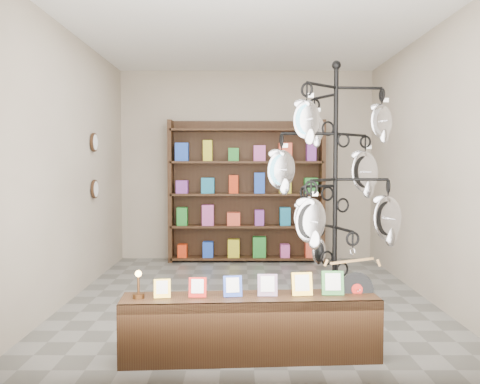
% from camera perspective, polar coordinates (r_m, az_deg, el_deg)
% --- Properties ---
extents(ground, '(5.00, 5.00, 0.00)m').
position_cam_1_polar(ground, '(6.24, 0.96, -11.11)').
color(ground, slate).
rests_on(ground, ground).
extents(room_envelope, '(5.00, 5.00, 5.00)m').
position_cam_1_polar(room_envelope, '(6.06, 0.98, 6.11)').
color(room_envelope, '#AEA18C').
rests_on(room_envelope, ground).
extents(display_tree, '(1.33, 1.33, 2.40)m').
position_cam_1_polar(display_tree, '(4.64, 10.13, 1.27)').
color(display_tree, black).
rests_on(display_tree, ground).
extents(front_shelf, '(2.02, 0.54, 0.71)m').
position_cam_1_polar(front_shelf, '(4.31, 1.09, -14.19)').
color(front_shelf, black).
rests_on(front_shelf, ground).
extents(back_shelving, '(2.42, 0.36, 2.20)m').
position_cam_1_polar(back_shelving, '(8.36, 0.69, -0.37)').
color(back_shelving, black).
rests_on(back_shelving, ground).
extents(wall_clocks, '(0.03, 0.24, 0.84)m').
position_cam_1_polar(wall_clocks, '(7.10, -15.27, 2.72)').
color(wall_clocks, black).
rests_on(wall_clocks, ground).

